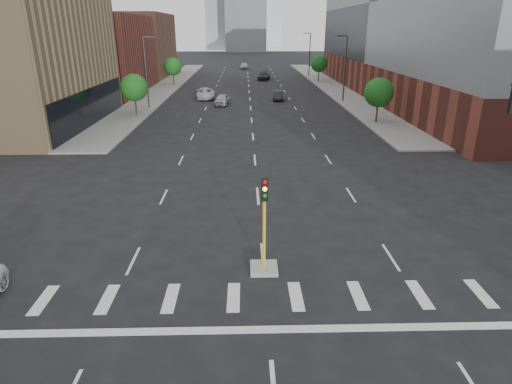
{
  "coord_description": "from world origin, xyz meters",
  "views": [
    {
      "loc": [
        -0.78,
        -7.42,
        10.04
      ],
      "look_at": [
        -0.27,
        12.17,
        2.5
      ],
      "focal_mm": 30.0,
      "sensor_mm": 36.0,
      "label": 1
    }
  ],
  "objects_px": {
    "car_near_left": "(222,100)",
    "car_far_left": "(205,93)",
    "car_mid_right": "(278,96)",
    "car_distant": "(244,66)",
    "car_deep_right": "(264,76)",
    "median_traffic_signal": "(264,251)"
  },
  "relations": [
    {
      "from": "median_traffic_signal",
      "to": "car_far_left",
      "type": "height_order",
      "value": "median_traffic_signal"
    },
    {
      "from": "car_distant",
      "to": "car_deep_right",
      "type": "bearing_deg",
      "value": -84.66
    },
    {
      "from": "car_far_left",
      "to": "car_distant",
      "type": "distance_m",
      "value": 49.76
    },
    {
      "from": "car_near_left",
      "to": "car_far_left",
      "type": "distance_m",
      "value": 6.36
    },
    {
      "from": "car_deep_right",
      "to": "median_traffic_signal",
      "type": "bearing_deg",
      "value": -83.6
    },
    {
      "from": "median_traffic_signal",
      "to": "car_deep_right",
      "type": "bearing_deg",
      "value": 87.51
    },
    {
      "from": "car_far_left",
      "to": "median_traffic_signal",
      "type": "bearing_deg",
      "value": -88.87
    },
    {
      "from": "car_far_left",
      "to": "car_deep_right",
      "type": "xyz_separation_m",
      "value": [
        10.03,
        24.95,
        -0.0
      ]
    },
    {
      "from": "car_mid_right",
      "to": "car_far_left",
      "type": "relative_size",
      "value": 0.71
    },
    {
      "from": "car_near_left",
      "to": "car_mid_right",
      "type": "height_order",
      "value": "car_near_left"
    },
    {
      "from": "car_near_left",
      "to": "car_far_left",
      "type": "xyz_separation_m",
      "value": [
        -2.86,
        5.68,
        0.05
      ]
    },
    {
      "from": "car_mid_right",
      "to": "median_traffic_signal",
      "type": "bearing_deg",
      "value": -89.96
    },
    {
      "from": "car_near_left",
      "to": "car_deep_right",
      "type": "distance_m",
      "value": 31.45
    },
    {
      "from": "car_near_left",
      "to": "car_distant",
      "type": "relative_size",
      "value": 0.9
    },
    {
      "from": "car_mid_right",
      "to": "car_far_left",
      "type": "height_order",
      "value": "car_far_left"
    },
    {
      "from": "car_mid_right",
      "to": "car_distant",
      "type": "relative_size",
      "value": 0.84
    },
    {
      "from": "car_near_left",
      "to": "car_far_left",
      "type": "relative_size",
      "value": 0.77
    },
    {
      "from": "median_traffic_signal",
      "to": "car_distant",
      "type": "height_order",
      "value": "median_traffic_signal"
    },
    {
      "from": "median_traffic_signal",
      "to": "car_far_left",
      "type": "xyz_separation_m",
      "value": [
        -6.79,
        49.42,
        -0.19
      ]
    },
    {
      "from": "car_mid_right",
      "to": "car_near_left",
      "type": "bearing_deg",
      "value": -148.34
    },
    {
      "from": "car_deep_right",
      "to": "car_distant",
      "type": "distance_m",
      "value": 24.79
    },
    {
      "from": "car_near_left",
      "to": "car_distant",
      "type": "distance_m",
      "value": 55.17
    }
  ]
}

